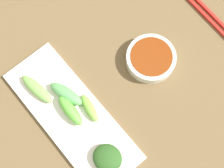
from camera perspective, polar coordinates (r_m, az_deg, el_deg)
The scene contains 9 objects.
tabletop at distance 0.79m, azimuth 1.39°, elevation -0.55°, with size 2.10×2.10×0.02m, color brown.
sauce_bowl at distance 0.79m, azimuth 7.03°, elevation 4.80°, with size 0.13×0.13×0.03m.
serving_plate at distance 0.76m, azimuth -7.32°, elevation -5.81°, with size 0.14×0.38×0.01m, color silver.
broccoli_stalk_0 at distance 0.74m, azimuth -7.71°, elevation -4.88°, with size 0.03×0.09×0.03m, color #5DB53F.
broccoli_leafy_1 at distance 0.72m, azimuth -0.86°, elevation -13.45°, with size 0.06×0.07×0.03m, color #29521F.
broccoli_stalk_2 at distance 0.74m, azimuth -4.33°, elevation -4.26°, with size 0.02×0.07×0.02m, color #78B144.
broccoli_stalk_3 at distance 0.77m, azimuth -13.68°, elevation -0.90°, with size 0.03×0.10×0.02m, color #77B353.
broccoli_stalk_4 at distance 0.75m, azimuth -8.44°, elevation -1.79°, with size 0.03×0.09×0.03m, color #5BA55B.
chopsticks at distance 0.89m, azimuth 15.98°, elevation 13.44°, with size 0.03×0.23×0.01m.
Camera 1 is at (0.16, 0.16, 0.76)m, focal length 49.69 mm.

